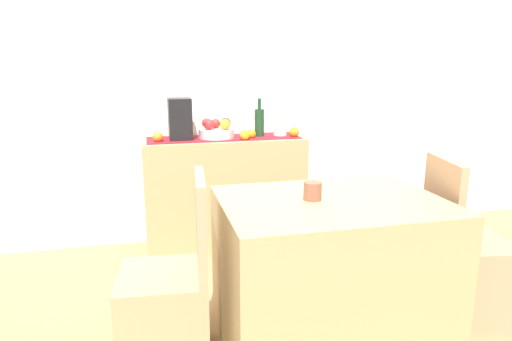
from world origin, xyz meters
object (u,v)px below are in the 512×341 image
Objects in this scene: wine_bottle at (259,122)px; coffee_maker at (180,119)px; fruit_bowl at (216,133)px; sideboard_console at (225,193)px; ceramic_vase at (280,121)px; chair_near_window at (168,310)px; chair_by_corner at (465,272)px; coffee_cup at (313,191)px; dining_table at (329,271)px.

wine_bottle is 0.58m from coffee_maker.
fruit_bowl is 0.88× the size of coffee_maker.
ceramic_vase reaches higher than sideboard_console.
fruit_bowl is 1.52m from chair_near_window.
chair_by_corner is (0.67, -1.32, -0.69)m from ceramic_vase.
sideboard_console is 0.60m from wine_bottle.
coffee_maker reaches higher than chair_by_corner.
chair_near_window is (-0.18, -1.32, -0.72)m from coffee_maker.
sideboard_console is at bearing 69.32° from chair_near_window.
wine_bottle reaches higher than coffee_cup.
wine_bottle is at bearing 59.82° from chair_near_window.
fruit_bowl is at bearing 105.00° from dining_table.
fruit_bowl is 0.33m from wine_bottle.
sideboard_console is 4.12× the size of wine_bottle.
chair_by_corner is (0.83, -1.32, -0.69)m from wine_bottle.
coffee_cup is (-0.23, -1.30, -0.17)m from ceramic_vase.
sideboard_console is 1.35m from dining_table.
wine_bottle is at bearing 180.00° from ceramic_vase.
dining_table is at bearing -13.40° from coffee_cup.
fruit_bowl is 0.92× the size of wine_bottle.
sideboard_console is at bearing 99.04° from coffee_cup.
wine_bottle reaches higher than chair_near_window.
ceramic_vase is (0.43, 0.00, 0.54)m from sideboard_console.
sideboard_console is 5.13× the size of ceramic_vase.
wine_bottle is 0.32× the size of chair_by_corner.
wine_bottle is 0.16m from ceramic_vase.
fruit_bowl reaches higher than chair_near_window.
coffee_maker is (-0.31, 0.00, 0.57)m from sideboard_console.
fruit_bowl is 1.14× the size of ceramic_vase.
fruit_bowl is at bearing 101.34° from coffee_cup.
coffee_cup is at bearing -99.89° from ceramic_vase.
ceramic_vase is at bearing 0.00° from fruit_bowl.
wine_bottle is at bearing 122.22° from chair_by_corner.
ceramic_vase is at bearing 54.82° from chair_near_window.
chair_near_window reaches higher than coffee_cup.
wine_bottle is at bearing 91.33° from dining_table.
ceramic_vase reaches higher than coffee_cup.
wine_bottle is at bearing 0.00° from coffee_maker.
ceramic_vase is at bearing 0.00° from wine_bottle.
fruit_bowl is at bearing 0.00° from coffee_maker.
fruit_bowl is at bearing 180.00° from wine_bottle.
chair_near_window is (-0.93, -1.32, -0.69)m from ceramic_vase.
ceramic_vase is 1.63m from chair_by_corner.
dining_table is at bearing -65.05° from coffee_maker.
sideboard_console is at bearing 180.00° from wine_bottle.
sideboard_console is at bearing 102.81° from dining_table.
dining_table is 0.42m from coffee_cup.
coffee_cup is at bearing 1.94° from chair_near_window.
coffee_maker is 2.06m from chair_by_corner.
chair_by_corner is at bearing -48.79° from fruit_bowl.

